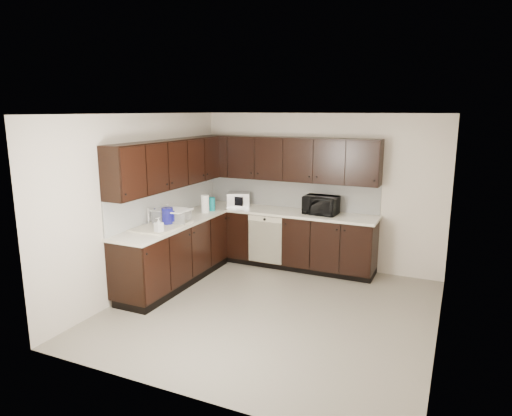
{
  "coord_description": "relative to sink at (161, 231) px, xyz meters",
  "views": [
    {
      "loc": [
        2.09,
        -5.1,
        2.55
      ],
      "look_at": [
        -0.49,
        0.6,
        1.2
      ],
      "focal_mm": 32.0,
      "sensor_mm": 36.0,
      "label": 1
    }
  ],
  "objects": [
    {
      "name": "blue_pitcher",
      "position": [
        0.02,
        0.14,
        0.18
      ],
      "size": [
        0.18,
        0.18,
        0.25
      ],
      "primitive_type": "cylinder",
      "rotation": [
        0.0,
        0.0,
        -0.12
      ],
      "color": "#101094",
      "rests_on": "countertop"
    },
    {
      "name": "storage_bin",
      "position": [
        -0.01,
        0.29,
        0.15
      ],
      "size": [
        0.57,
        0.48,
        0.19
      ],
      "primitive_type": "cube",
      "rotation": [
        0.0,
        0.0,
        0.28
      ],
      "color": "silver",
      "rests_on": "countertop"
    },
    {
      "name": "countertop",
      "position": [
        0.67,
        1.12,
        0.04
      ],
      "size": [
        3.03,
        2.83,
        0.04
      ],
      "color": "silver",
      "rests_on": "lower_cabinets"
    },
    {
      "name": "dishwasher",
      "position": [
        0.98,
        1.42,
        -0.33
      ],
      "size": [
        0.58,
        0.04,
        0.78
      ],
      "color": "beige",
      "rests_on": "lower_cabinets"
    },
    {
      "name": "ceiling",
      "position": [
        1.68,
        0.01,
        1.62
      ],
      "size": [
        4.0,
        4.0,
        0.0
      ],
      "primitive_type": "plane",
      "rotation": [
        3.14,
        0.0,
        0.0
      ],
      "color": "white",
      "rests_on": "wall_back"
    },
    {
      "name": "wall_front",
      "position": [
        1.68,
        -1.99,
        0.37
      ],
      "size": [
        4.0,
        0.02,
        2.5
      ],
      "primitive_type": "cube",
      "color": "beige",
      "rests_on": "floor"
    },
    {
      "name": "soap_bottle_b",
      "position": [
        -0.13,
        0.37,
        0.19
      ],
      "size": [
        0.11,
        0.11,
        0.25
      ],
      "primitive_type": "imported",
      "rotation": [
        0.0,
        0.0,
        -0.11
      ],
      "color": "gray",
      "rests_on": "countertop"
    },
    {
      "name": "floor",
      "position": [
        1.68,
        0.01,
        -0.88
      ],
      "size": [
        4.0,
        4.0,
        0.0
      ],
      "primitive_type": "plane",
      "color": "gray",
      "rests_on": "ground"
    },
    {
      "name": "wall_back",
      "position": [
        1.68,
        2.01,
        0.37
      ],
      "size": [
        4.0,
        0.02,
        2.5
      ],
      "primitive_type": "cube",
      "color": "beige",
      "rests_on": "floor"
    },
    {
      "name": "backsplash",
      "position": [
        0.46,
        1.33,
        0.3
      ],
      "size": [
        3.0,
        2.8,
        0.48
      ],
      "color": "white",
      "rests_on": "countertop"
    },
    {
      "name": "upper_cabinets",
      "position": [
        0.58,
        1.22,
        0.89
      ],
      "size": [
        3.0,
        2.8,
        0.7
      ],
      "color": "black",
      "rests_on": "wall_back"
    },
    {
      "name": "microwave",
      "position": [
        1.81,
        1.71,
        0.2
      ],
      "size": [
        0.54,
        0.38,
        0.29
      ],
      "primitive_type": "imported",
      "rotation": [
        0.0,
        0.0,
        -0.05
      ],
      "color": "black",
      "rests_on": "countertop"
    },
    {
      "name": "lower_cabinets",
      "position": [
        0.67,
        1.12,
        -0.47
      ],
      "size": [
        3.0,
        2.8,
        0.9
      ],
      "color": "black",
      "rests_on": "floor"
    },
    {
      "name": "toaster_oven",
      "position": [
        0.36,
        1.71,
        0.18
      ],
      "size": [
        0.45,
        0.4,
        0.24
      ],
      "primitive_type": "cube",
      "rotation": [
        0.0,
        0.0,
        0.39
      ],
      "color": "silver",
      "rests_on": "countertop"
    },
    {
      "name": "soap_bottle_a",
      "position": [
        0.16,
        -0.27,
        0.16
      ],
      "size": [
        0.12,
        0.12,
        0.21
      ],
      "primitive_type": "imported",
      "rotation": [
        0.0,
        0.0,
        -0.28
      ],
      "color": "gray",
      "rests_on": "countertop"
    },
    {
      "name": "teal_tumbler",
      "position": [
        0.12,
        1.23,
        0.17
      ],
      "size": [
        0.13,
        0.13,
        0.22
      ],
      "primitive_type": "cylinder",
      "rotation": [
        0.0,
        0.0,
        0.35
      ],
      "color": "#0C808A",
      "rests_on": "countertop"
    },
    {
      "name": "wall_left",
      "position": [
        -0.32,
        0.01,
        0.37
      ],
      "size": [
        0.02,
        4.0,
        2.5
      ],
      "primitive_type": "cube",
      "color": "beige",
      "rests_on": "floor"
    },
    {
      "name": "wall_right",
      "position": [
        3.68,
        0.01,
        0.37
      ],
      "size": [
        0.02,
        4.0,
        2.5
      ],
      "primitive_type": "cube",
      "color": "beige",
      "rests_on": "floor"
    },
    {
      "name": "sink",
      "position": [
        0.0,
        0.0,
        0.0
      ],
      "size": [
        0.54,
        0.82,
        0.42
      ],
      "color": "beige",
      "rests_on": "countertop"
    },
    {
      "name": "paper_towel_roll",
      "position": [
        0.09,
        1.07,
        0.2
      ],
      "size": [
        0.14,
        0.14,
        0.28
      ],
      "primitive_type": "cylinder",
      "rotation": [
        0.0,
        0.0,
        -0.11
      ],
      "color": "white",
      "rests_on": "countertop"
    }
  ]
}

